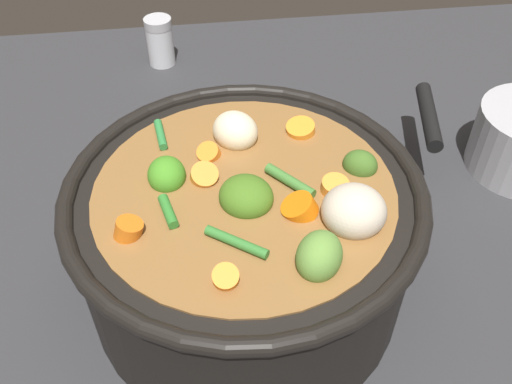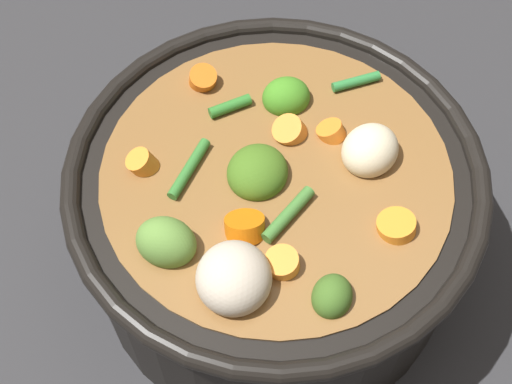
# 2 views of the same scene
# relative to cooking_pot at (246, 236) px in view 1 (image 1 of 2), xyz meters

# --- Properties ---
(ground_plane) EXTENTS (1.10, 1.10, 0.00)m
(ground_plane) POSITION_rel_cooking_pot_xyz_m (-0.00, -0.00, -0.07)
(ground_plane) COLOR #2D2D30
(cooking_pot) EXTENTS (0.31, 0.31, 0.16)m
(cooking_pot) POSITION_rel_cooking_pot_xyz_m (0.00, 0.00, 0.00)
(cooking_pot) COLOR black
(cooking_pot) RESTS_ON ground_plane
(salt_shaker) EXTENTS (0.04, 0.04, 0.07)m
(salt_shaker) POSITION_rel_cooking_pot_xyz_m (-0.43, -0.08, -0.04)
(salt_shaker) COLOR silver
(salt_shaker) RESTS_ON ground_plane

